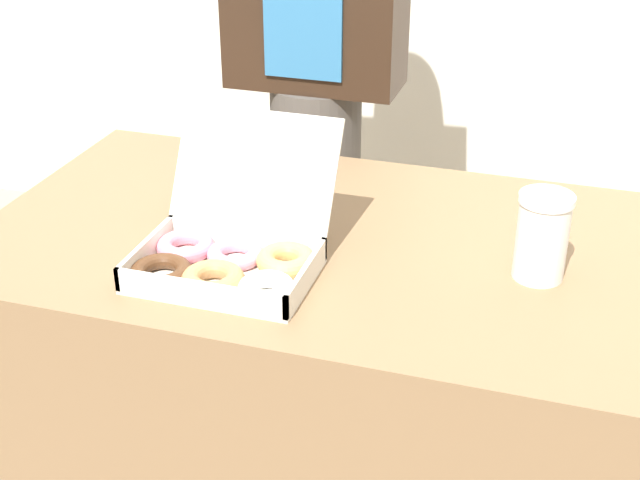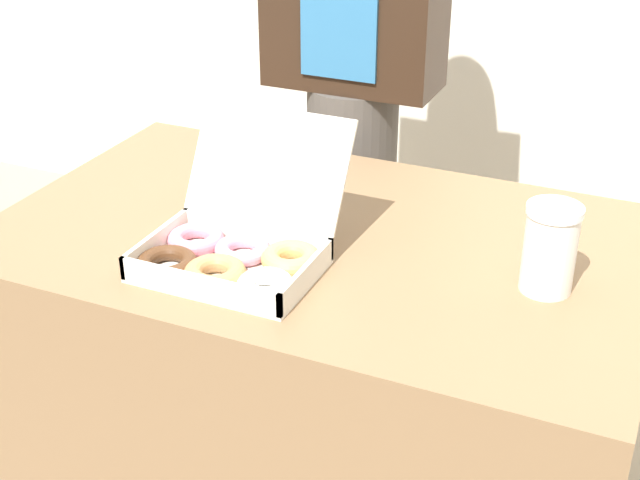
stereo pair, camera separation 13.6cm
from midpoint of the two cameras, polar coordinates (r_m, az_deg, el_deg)
The scene contains 4 objects.
table at distance 1.78m, azimuth 2.25°, elevation -9.69°, with size 1.16×0.72×0.70m.
donut_box at distance 1.46m, azimuth -2.86°, elevation -0.68°, with size 0.31×0.32×0.22m.
coffee_cup at distance 1.44m, azimuth 17.16°, elevation -0.58°, with size 0.09×0.09×0.15m.
person_customer at distance 2.04m, azimuth 4.17°, elevation 12.39°, with size 0.39×0.24×1.57m.
Camera 2 is at (0.57, -1.29, 1.44)m, focal length 50.00 mm.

